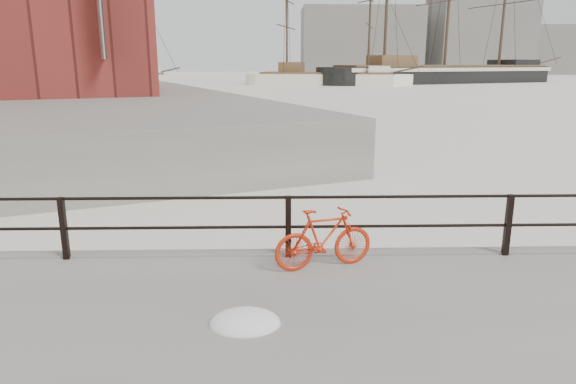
% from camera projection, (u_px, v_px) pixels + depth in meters
% --- Properties ---
extents(ground, '(400.00, 400.00, 0.00)m').
position_uv_depth(ground, '(499.00, 271.00, 8.51)').
color(ground, white).
rests_on(ground, ground).
extents(far_quay, '(78.44, 148.07, 1.80)m').
position_uv_depth(far_quay, '(34.00, 80.00, 77.10)').
color(far_quay, gray).
rests_on(far_quay, ground).
extents(guardrail, '(28.00, 0.10, 1.00)m').
position_uv_depth(guardrail, '(508.00, 225.00, 8.15)').
color(guardrail, black).
rests_on(guardrail, promenade).
extents(bicycle, '(1.54, 0.66, 0.93)m').
position_uv_depth(bicycle, '(324.00, 238.00, 7.64)').
color(bicycle, red).
rests_on(bicycle, promenade).
extents(barque_black, '(56.02, 36.21, 30.66)m').
position_uv_depth(barque_black, '(443.00, 83.00, 87.57)').
color(barque_black, black).
rests_on(barque_black, ground).
extents(schooner_mid, '(30.04, 18.53, 20.20)m').
position_uv_depth(schooner_mid, '(326.00, 85.00, 80.04)').
color(schooner_mid, white).
rests_on(schooner_mid, ground).
extents(schooner_left, '(23.56, 18.74, 16.61)m').
position_uv_depth(schooner_left, '(111.00, 85.00, 79.02)').
color(schooner_left, beige).
rests_on(schooner_left, ground).
extents(apartment_grey, '(26.02, 22.15, 23.20)m').
position_uv_depth(apartment_grey, '(14.00, 0.00, 83.95)').
color(apartment_grey, gray).
rests_on(apartment_grey, far_quay).
extents(apartment_brick, '(27.87, 22.90, 21.20)m').
position_uv_depth(apartment_brick, '(24.00, 17.00, 104.66)').
color(apartment_brick, brown).
rests_on(apartment_brick, far_quay).
extents(industrial_west, '(32.00, 18.00, 18.00)m').
position_uv_depth(industrial_west, '(360.00, 42.00, 142.50)').
color(industrial_west, gray).
rests_on(industrial_west, ground).
extents(industrial_mid, '(26.00, 20.00, 24.00)m').
position_uv_depth(industrial_mid, '(478.00, 32.00, 147.47)').
color(industrial_mid, gray).
rests_on(industrial_mid, ground).
extents(industrial_east, '(20.00, 16.00, 14.00)m').
position_uv_depth(industrial_east, '(546.00, 50.00, 154.10)').
color(industrial_east, gray).
rests_on(industrial_east, ground).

